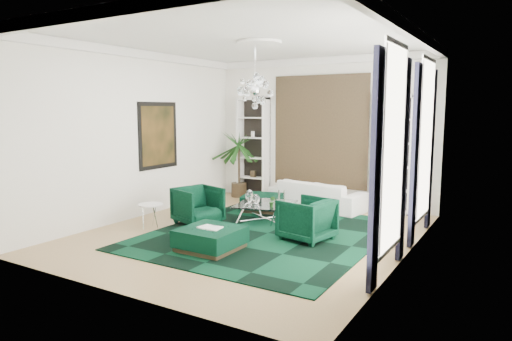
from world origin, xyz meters
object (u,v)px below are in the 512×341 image
Objects in this scene: armchair_left at (198,205)px; palm at (239,155)px; armchair_right at (307,219)px; side_table at (151,216)px; coffee_table at (266,213)px; ottoman_side at (262,203)px; sofa at (317,195)px; ottoman_front at (210,239)px.

armchair_left is 0.37× the size of palm.
side_table is at bearing -63.75° from armchair_right.
coffee_table is at bearing 43.37° from side_table.
palm is at bearing 139.67° from ottoman_side.
side_table is 0.22× the size of palm.
coffee_table is at bearing 84.20° from sofa.
coffee_table is (-1.38, 0.85, -0.20)m from armchair_right.
ottoman_front is at bearing -16.49° from side_table.
ottoman_front is 1.92× the size of side_table.
armchair_right is 3.30m from side_table.
armchair_left reaches higher than ottoman_front.
palm reaches higher than sofa.
armchair_left is (-1.62, -2.74, 0.06)m from sofa.
ottoman_side is at bearing 0.73° from armchair_left.
palm is (-0.94, 3.09, 0.79)m from armchair_left.
armchair_right is at bearing -41.39° from ottoman_side.
coffee_table is 1.08m from ottoman_side.
ottoman_side and ottoman_front have the same top height.
palm is at bearing 0.32° from sofa.
armchair_right is 0.37× the size of palm.
sofa is 2.39× the size of ottoman_front.
ottoman_side is at bearing 49.38° from sofa.
coffee_table is at bearing -33.96° from armchair_left.
ottoman_front is (-1.20, -1.43, -0.21)m from armchair_right.
palm is at bearing 94.50° from side_table.
armchair_right is at bearing 117.11° from sofa.
ottoman_front is 5.11m from palm.
ottoman_side is at bearing -40.33° from palm.
coffee_table is at bearing -110.42° from armchair_right.
side_table is at bearing 159.09° from armchair_left.
ottoman_side is (-1.05, -0.93, -0.15)m from sofa.
side_table is (-0.63, -0.79, -0.16)m from armchair_left.
ottoman_front is (-0.27, -4.12, -0.15)m from sofa.
coffee_table is 3.18m from palm.
armchair_right is (0.93, -2.68, 0.06)m from sofa.
armchair_right is at bearing -40.93° from palm.
palm reaches higher than ottoman_front.
sofa is 2.68× the size of armchair_right.
armchair_left is 1.00× the size of armchair_right.
coffee_table is (1.17, 0.92, -0.20)m from armchair_left.
ottoman_front is 2.06m from side_table.
sofa is 1.00× the size of palm.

